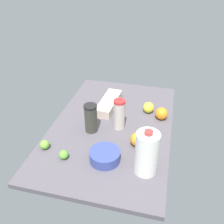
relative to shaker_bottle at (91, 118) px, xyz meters
The scene contains 11 objects.
countertop 17.89cm from the shaker_bottle, 128.15° to the left, with size 120.00×76.00×3.00cm, color #524D55.
shaker_bottle is the anchor object (origin of this frame).
mixing_bowl 28.79cm from the shaker_bottle, 32.74° to the left, with size 16.73×16.73×6.06cm, color #374591.
tumbler_cup 17.85cm from the shaker_bottle, 114.70° to the left, with size 7.30×7.30×19.92cm.
milk_jug 45.53cm from the shaker_bottle, 55.23° to the left, with size 11.70×11.70×25.67cm.
egg_carton 30.74cm from the shaker_bottle, behind, with size 32.41×10.51×6.14cm, color beige.
lime_near_front 29.30cm from the shaker_bottle, 14.12° to the right, with size 5.13×5.13×5.13cm, color #5DAC34.
lime_loose 31.41cm from the shaker_bottle, 42.50° to the right, with size 5.42×5.42×5.42cm, color #6AAB38.
orange_far_back 31.47cm from the shaker_bottle, 76.63° to the left, with size 8.31×8.31×8.31cm, color orange.
lemon_by_jug 44.14cm from the shaker_bottle, 132.46° to the left, with size 7.62×7.62×7.62cm, color yellow.
orange_beside_bowl 48.16cm from the shaker_bottle, 119.40° to the left, with size 8.30×8.30×8.30cm, color orange.
Camera 1 is at (127.81, 31.43, 99.43)cm, focal length 40.00 mm.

